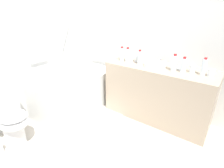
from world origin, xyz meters
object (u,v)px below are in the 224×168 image
Objects in this scene: bath_mat at (110,113)px; water_bottle_3 at (128,55)px; toilet at (9,119)px; drinking_glass_1 at (211,73)px; drinking_glass_2 at (193,69)px; soap_dish at (179,69)px; water_bottle_0 at (204,67)px; water_bottle_2 at (184,65)px; drinking_glass_0 at (137,58)px; drinking_glass_3 at (131,58)px; water_bottle_4 at (140,58)px; sink_basin at (155,65)px; bathtub at (76,91)px; water_bottle_5 at (174,63)px; sink_faucet at (160,61)px; water_bottle_1 at (122,54)px.

water_bottle_3 is at bearing -20.91° from bath_mat.
toilet is 2.51m from drinking_glass_1.
soap_dish is (0.01, 0.17, -0.04)m from drinking_glass_2.
water_bottle_0 is 0.23m from water_bottle_2.
drinking_glass_2 is (1.64, -1.63, 0.51)m from toilet.
drinking_glass_0 is 1.17× the size of drinking_glass_3.
water_bottle_4 is (1.56, -0.90, 0.56)m from toilet.
drinking_glass_2 is at bearing -90.66° from drinking_glass_3.
water_bottle_3 is 0.36× the size of bath_mat.
water_bottle_3 is 0.93m from drinking_glass_2.
sink_basin is 1.42× the size of water_bottle_3.
sink_basin is 0.33m from soap_dish.
bath_mat is at bearing 108.90° from water_bottle_2.
bathtub reaches higher than soap_dish.
water_bottle_3 is (-0.02, 0.82, 0.01)m from water_bottle_2.
drinking_glass_0 is at bearing -31.21° from bath_mat.
water_bottle_5 is 0.45m from drinking_glass_1.
drinking_glass_1 and drinking_glass_3 have the same top height.
drinking_glass_0 is (0.06, 0.71, -0.04)m from water_bottle_2.
drinking_glass_0 is (0.08, 0.09, -0.05)m from water_bottle_4.
drinking_glass_0 is at bearing 90.24° from drinking_glass_2.
water_bottle_0 is 1.06× the size of water_bottle_4.
water_bottle_3 is at bearing -56.92° from bathtub.
sink_faucet is 0.68× the size of water_bottle_0.
drinking_glass_0 is at bearing -56.73° from bathtub.
water_bottle_4 reaches higher than sink_faucet.
water_bottle_0 reaches higher than sink_faucet.
sink_faucet reaches higher than toilet.
water_bottle_1 reaches higher than toilet.
water_bottle_4 is (-0.05, 0.23, 0.08)m from sink_basin.
bathtub is 1.81m from drinking_glass_2.
drinking_glass_0 is at bearing 88.02° from water_bottle_0.
water_bottle_3 is at bearing 177.39° from drinking_glass_3.
bathtub is 0.68m from bath_mat.
water_bottle_2 is 0.33m from drinking_glass_1.
drinking_glass_3 is (0.10, 0.71, -0.06)m from water_bottle_5.
drinking_glass_1 is (-0.01, -1.03, -0.01)m from drinking_glass_0.
bathtub is at bearing 107.22° from water_bottle_2.
bathtub is at bearing 123.08° from water_bottle_3.
sink_basin is 0.43m from drinking_glass_3.
water_bottle_1 is (-0.04, 1.16, -0.00)m from water_bottle_0.
toilet is at bearing 147.81° from sink_faucet.
water_bottle_4 is 2.19× the size of drinking_glass_2.
water_bottle_3 reaches higher than drinking_glass_1.
toilet is 2.37m from drinking_glass_2.
water_bottle_1 is 0.96× the size of water_bottle_5.
sink_faucet is at bearing 61.04° from water_bottle_2.
water_bottle_4 is at bearing 136.35° from sink_faucet.
water_bottle_4 is (-0.24, 0.23, 0.06)m from sink_faucet.
drinking_glass_2 is at bearing -86.16° from sink_basin.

